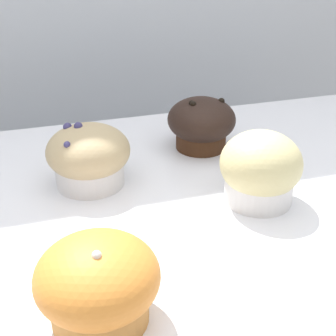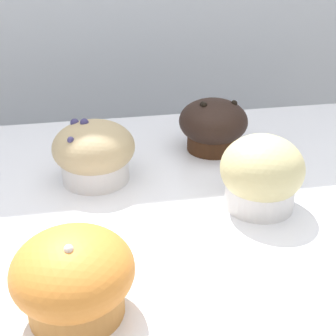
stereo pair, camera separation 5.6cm
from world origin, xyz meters
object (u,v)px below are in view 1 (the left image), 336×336
muffin_front_center (259,169)px  muffin_back_left (201,123)px  muffin_front_left (98,283)px  muffin_back_right (89,156)px

muffin_front_center → muffin_back_left: bearing=94.9°
muffin_back_left → muffin_front_center: bearing=-85.1°
muffin_front_center → muffin_front_left: bearing=-147.3°
muffin_back_left → muffin_back_right: 0.19m
muffin_back_left → muffin_front_left: (-0.21, -0.31, -0.00)m
muffin_front_center → muffin_front_left: 0.26m
muffin_front_left → muffin_back_right: bearing=83.5°
muffin_back_right → muffin_front_left: 0.24m
muffin_back_left → muffin_front_left: 0.37m
muffin_front_center → muffin_back_right: muffin_front_center is taller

